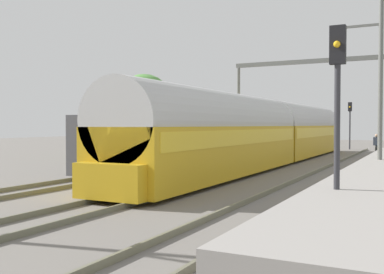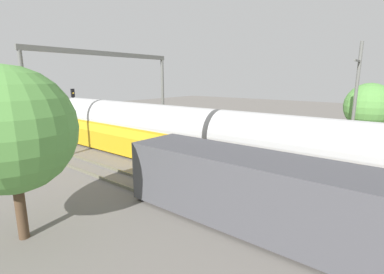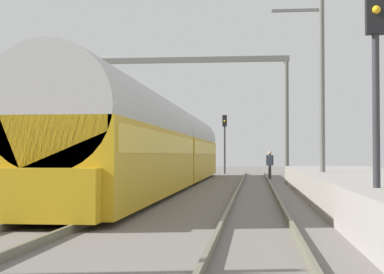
{
  "view_description": "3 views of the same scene",
  "coord_description": "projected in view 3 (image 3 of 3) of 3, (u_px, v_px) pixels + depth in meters",
  "views": [
    {
      "loc": [
        8.42,
        -17.0,
        2.42
      ],
      "look_at": [
        0.0,
        -0.37,
        1.93
      ],
      "focal_mm": 42.85,
      "sensor_mm": 36.0,
      "label": 1
    },
    {
      "loc": [
        -13.87,
        1.45,
        5.8
      ],
      "look_at": [
        0.58,
        12.99,
        1.9
      ],
      "focal_mm": 26.29,
      "sensor_mm": 36.0,
      "label": 2
    },
    {
      "loc": [
        4.29,
        -17.74,
        1.54
      ],
      "look_at": [
        0.0,
        23.73,
        2.73
      ],
      "focal_mm": 56.79,
      "sensor_mm": 36.0,
      "label": 3
    }
  ],
  "objects": [
    {
      "name": "railway_signal_near",
      "position": [
        376.0,
        75.0,
        11.61
      ],
      "size": [
        0.36,
        0.3,
        4.74
      ],
      "color": "#2D2D33",
      "rests_on": "ground"
    },
    {
      "name": "railway_signal_far",
      "position": [
        225.0,
        136.0,
        48.17
      ],
      "size": [
        0.36,
        0.3,
        4.66
      ],
      "color": "#2D2D33",
      "rests_on": "ground"
    },
    {
      "name": "catenary_gantry",
      "position": [
        188.0,
        91.0,
        39.38
      ],
      "size": [
        13.05,
        0.28,
        7.86
      ],
      "color": "#62635F",
      "rests_on": "ground"
    },
    {
      "name": "track_west",
      "position": [
        110.0,
        203.0,
        18.04
      ],
      "size": [
        1.52,
        60.0,
        0.16
      ],
      "color": "#64624F",
      "rests_on": "ground"
    },
    {
      "name": "person_crossing",
      "position": [
        270.0,
        162.0,
        37.88
      ],
      "size": [
        0.46,
        0.36,
        1.73
      ],
      "rotation": [
        0.0,
        0.0,
        2.81
      ],
      "color": "#313131",
      "rests_on": "ground"
    },
    {
      "name": "ground",
      "position": [
        110.0,
        206.0,
        18.04
      ],
      "size": [
        120.0,
        120.0,
        0.0
      ],
      "primitive_type": "plane",
      "color": "slate"
    },
    {
      "name": "passenger_train",
      "position": [
        163.0,
        145.0,
        28.51
      ],
      "size": [
        2.93,
        32.85,
        3.82
      ],
      "color": "gold",
      "rests_on": "ground"
    },
    {
      "name": "track_east",
      "position": [
        256.0,
        205.0,
        17.59
      ],
      "size": [
        1.52,
        60.0,
        0.16
      ],
      "color": "#64624F",
      "rests_on": "ground"
    },
    {
      "name": "catenary_pole_east_mid",
      "position": [
        321.0,
        82.0,
        21.98
      ],
      "size": [
        1.9,
        0.2,
        8.0
      ],
      "color": "#62635F",
      "rests_on": "ground"
    },
    {
      "name": "platform",
      "position": [
        377.0,
        189.0,
        19.2
      ],
      "size": [
        4.4,
        28.0,
        0.9
      ],
      "color": "gray",
      "rests_on": "ground"
    },
    {
      "name": "freight_car",
      "position": [
        32.0,
        156.0,
        23.54
      ],
      "size": [
        2.8,
        13.0,
        2.7
      ],
      "color": "#47474C",
      "rests_on": "ground"
    }
  ]
}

